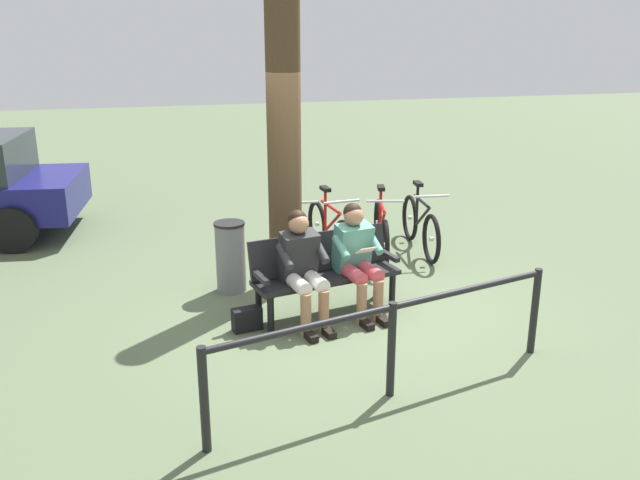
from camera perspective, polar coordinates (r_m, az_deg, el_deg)
The scene contains 12 objects.
ground_plane at distance 7.46m, azimuth 2.29°, elevation -5.87°, with size 40.00×40.00×0.00m, color #566647.
bench at distance 7.22m, azimuth 0.31°, elevation -2.37°, with size 1.66×0.79×0.87m.
person_reading at distance 7.16m, azimuth 3.16°, elevation -1.21°, with size 0.54×0.82×1.20m.
person_companion at distance 6.89m, azimuth -1.51°, elevation -1.97°, with size 0.54×0.82×1.20m.
handbag at distance 6.97m, azimuth -6.22°, elevation -6.69°, with size 0.30×0.14×0.24m, color black.
tree_trunk at distance 7.75m, azimuth -3.07°, elevation 8.44°, with size 0.39×0.39×3.47m, color #4C3823.
litter_bin at distance 7.88m, azimuth -7.60°, elevation -1.43°, with size 0.36×0.36×0.84m.
bicycle_black at distance 9.32m, azimuth 8.50°, elevation 1.20°, with size 0.48×1.68×0.94m.
bicycle_blue at distance 9.02m, azimuth 5.21°, elevation 0.76°, with size 0.57×1.65×0.94m.
bicycle_silver at distance 8.94m, azimuth 0.85°, elevation 0.68°, with size 0.48×1.68×0.94m.
bicycle_green at distance 8.91m, azimuth -2.18°, elevation 0.61°, with size 0.48×1.68×0.94m.
railing_fence at distance 5.61m, azimuth 6.14°, elevation -7.67°, with size 3.23×0.88×0.85m.
Camera 1 is at (1.97, 6.54, 3.01)m, focal length 37.70 mm.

